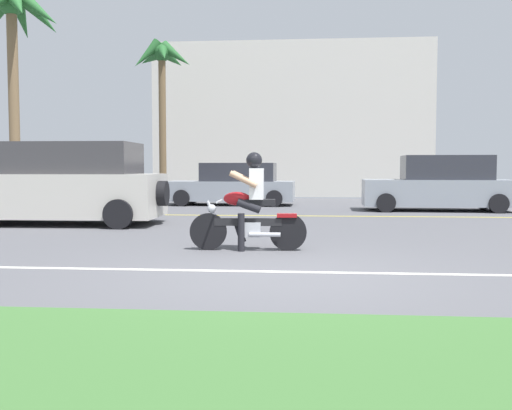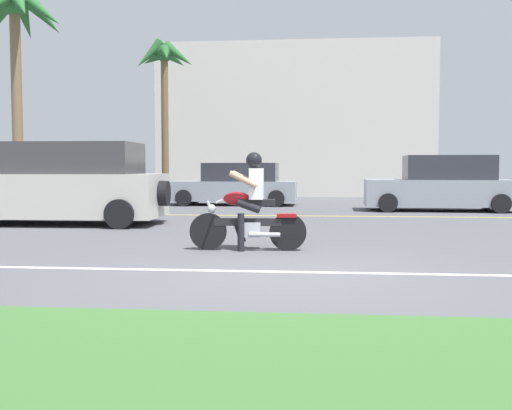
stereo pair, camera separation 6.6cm
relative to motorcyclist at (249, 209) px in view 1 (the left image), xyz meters
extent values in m
cube|color=#545459|center=(0.55, 0.96, -0.68)|extent=(56.00, 30.00, 0.04)
cube|color=#3D6B33|center=(0.55, -6.14, -0.63)|extent=(56.00, 3.80, 0.06)
cube|color=silver|center=(0.55, -1.91, -0.65)|extent=(50.40, 0.12, 0.01)
cube|color=yellow|center=(0.55, 6.74, -0.65)|extent=(50.40, 0.12, 0.01)
cylinder|color=black|center=(-0.65, -0.02, -0.36)|extent=(0.59, 0.11, 0.59)
cylinder|color=black|center=(0.62, 0.02, -0.36)|extent=(0.59, 0.11, 0.59)
cylinder|color=#B7BAC1|center=(-0.55, -0.01, -0.12)|extent=(0.26, 0.06, 0.51)
cube|color=black|center=(-0.02, 0.00, -0.21)|extent=(1.07, 0.13, 0.12)
cube|color=#B7BAC1|center=(0.03, 0.00, -0.32)|extent=(0.32, 0.20, 0.23)
ellipsoid|color=maroon|center=(-0.19, 0.00, 0.16)|extent=(0.43, 0.23, 0.21)
cube|color=black|center=(0.18, 0.01, 0.11)|extent=(0.48, 0.23, 0.10)
cube|color=maroon|center=(0.60, 0.02, -0.10)|extent=(0.32, 0.17, 0.06)
cylinder|color=#B7BAC1|center=(-0.48, -0.01, 0.12)|extent=(0.05, 0.61, 0.04)
sphere|color=#B7BAC1|center=(-0.59, -0.01, 0.00)|extent=(0.14, 0.14, 0.14)
cylinder|color=#B7BAC1|center=(0.26, -0.11, -0.39)|extent=(0.49, 0.08, 0.07)
cube|color=white|center=(0.12, 0.01, 0.40)|extent=(0.22, 0.32, 0.49)
sphere|color=black|center=(0.08, 0.01, 0.77)|extent=(0.25, 0.25, 0.25)
cylinder|color=black|center=(0.00, 0.10, 0.06)|extent=(0.40, 0.14, 0.25)
cylinder|color=black|center=(0.01, -0.09, 0.06)|extent=(0.40, 0.14, 0.25)
cylinder|color=black|center=(-0.11, -0.14, -0.36)|extent=(0.11, 0.11, 0.60)
cylinder|color=black|center=(-0.16, 0.12, -0.39)|extent=(0.20, 0.11, 0.33)
cylinder|color=tan|center=(-0.08, 0.20, 0.47)|extent=(0.44, 0.10, 0.28)
cylinder|color=tan|center=(-0.07, -0.19, 0.47)|extent=(0.44, 0.10, 0.28)
cube|color=beige|center=(-4.76, 3.91, 0.01)|extent=(4.59, 2.06, 0.99)
cube|color=#3B3A3D|center=(-4.67, 3.91, 0.87)|extent=(3.31, 1.75, 0.72)
cylinder|color=black|center=(-3.14, 4.92, -0.34)|extent=(0.64, 0.23, 0.64)
cylinder|color=black|center=(-6.42, 4.85, -0.34)|extent=(0.64, 0.23, 0.64)
cylinder|color=black|center=(-3.10, 2.97, -0.34)|extent=(0.64, 0.23, 0.64)
cylinder|color=black|center=(-2.38, 3.96, 0.06)|extent=(0.21, 0.58, 0.58)
cube|color=#232328|center=(-7.50, 9.08, -0.12)|extent=(3.74, 1.72, 0.76)
cube|color=black|center=(-7.73, 9.08, 0.60)|extent=(2.17, 1.47, 0.70)
cylinder|color=black|center=(-6.15, 8.24, -0.38)|extent=(0.56, 0.18, 0.56)
cylinder|color=black|center=(-8.85, 9.92, -0.38)|extent=(0.56, 0.18, 0.56)
cylinder|color=black|center=(-6.17, 9.94, -0.38)|extent=(0.56, 0.18, 0.56)
cube|color=#8C939E|center=(-1.76, 11.20, -0.16)|extent=(4.41, 1.77, 0.68)
cube|color=#2D2F36|center=(-1.50, 11.19, 0.50)|extent=(2.57, 1.50, 0.63)
cylinder|color=black|center=(-0.17, 12.00, -0.38)|extent=(0.56, 0.19, 0.56)
cylinder|color=black|center=(-3.32, 12.07, -0.38)|extent=(0.56, 0.19, 0.56)
cylinder|color=black|center=(-0.21, 10.33, -0.38)|extent=(0.56, 0.19, 0.56)
cylinder|color=black|center=(-3.36, 10.40, -0.38)|extent=(0.56, 0.19, 0.56)
cube|color=#8C939E|center=(4.80, 9.06, -0.11)|extent=(4.45, 1.83, 0.79)
cube|color=#2D2F36|center=(5.07, 9.06, 0.65)|extent=(2.59, 1.54, 0.73)
cylinder|color=black|center=(6.41, 9.86, -0.38)|extent=(0.57, 0.20, 0.56)
cylinder|color=black|center=(3.25, 9.96, -0.38)|extent=(0.57, 0.20, 0.56)
cylinder|color=black|center=(6.36, 8.17, -0.38)|extent=(0.57, 0.20, 0.56)
cylinder|color=black|center=(3.19, 8.27, -0.38)|extent=(0.57, 0.20, 0.56)
cylinder|color=brown|center=(-11.20, 14.31, 3.37)|extent=(0.43, 0.43, 8.06)
sphere|color=#28662D|center=(-11.20, 14.31, 7.40)|extent=(1.11, 1.11, 1.11)
cone|color=#28662D|center=(-10.20, 14.32, 7.15)|extent=(2.28, 0.83, 1.98)
cone|color=#28662D|center=(-10.45, 14.97, 7.15)|extent=(2.17, 2.04, 2.12)
cone|color=#28662D|center=(-11.30, 15.31, 7.15)|extent=(1.00, 2.13, 2.22)
cone|color=#28662D|center=(-10.58, 13.52, 7.15)|extent=(2.07, 2.30, 1.91)
cylinder|color=brown|center=(-4.83, 13.77, 2.25)|extent=(0.28, 0.28, 5.82)
sphere|color=#235B28|center=(-4.83, 13.77, 5.16)|extent=(0.73, 0.73, 0.73)
cone|color=#235B28|center=(-4.23, 13.68, 5.01)|extent=(1.44, 0.69, 1.17)
cone|color=#235B28|center=(-4.57, 14.32, 5.01)|extent=(1.06, 1.50, 0.85)
cone|color=#235B28|center=(-5.33, 14.12, 5.01)|extent=(1.44, 1.22, 0.77)
cone|color=#235B28|center=(-5.35, 13.44, 5.01)|extent=(1.35, 1.10, 1.30)
cone|color=#235B28|center=(-4.64, 13.20, 5.01)|extent=(0.92, 1.50, 1.02)
cylinder|color=black|center=(-6.87, 7.62, -0.40)|extent=(0.51, 0.22, 0.51)
cylinder|color=black|center=(-5.81, 7.30, -0.40)|extent=(0.51, 0.22, 0.51)
cylinder|color=#B7BAC1|center=(-6.79, 7.60, -0.19)|extent=(0.23, 0.11, 0.44)
cube|color=black|center=(-6.34, 7.46, -0.27)|extent=(0.91, 0.35, 0.10)
cube|color=#B7BAC1|center=(-6.30, 7.45, -0.37)|extent=(0.31, 0.24, 0.20)
ellipsoid|color=#B76614|center=(-6.48, 7.50, 0.06)|extent=(0.37, 0.20, 0.19)
cube|color=black|center=(-6.18, 7.41, 0.01)|extent=(0.44, 0.30, 0.08)
cube|color=#B76614|center=(-5.83, 7.30, -0.17)|extent=(0.30, 0.21, 0.05)
cylinder|color=#B7BAC1|center=(-6.72, 7.58, 0.02)|extent=(0.18, 0.51, 0.03)
sphere|color=#B7BAC1|center=(-6.82, 7.61, -0.08)|extent=(0.12, 0.12, 0.12)
cylinder|color=#B7BAC1|center=(-6.14, 7.29, -0.43)|extent=(0.42, 0.18, 0.06)
cube|color=white|center=(-6.22, 7.43, 0.26)|extent=(0.26, 0.31, 0.43)
sphere|color=maroon|center=(-6.26, 7.44, 0.58)|extent=(0.22, 0.22, 0.22)
cylinder|color=black|center=(-6.30, 7.54, -0.04)|extent=(0.36, 0.20, 0.21)
cylinder|color=black|center=(-6.35, 7.37, -0.04)|extent=(0.36, 0.20, 0.21)
cylinder|color=black|center=(-6.45, 7.37, -0.40)|extent=(0.12, 0.12, 0.52)
cylinder|color=black|center=(-6.42, 7.59, -0.43)|extent=(0.19, 0.14, 0.29)
cylinder|color=tan|center=(-6.34, 7.64, 0.33)|extent=(0.39, 0.18, 0.24)
cylinder|color=tan|center=(-6.44, 7.31, 0.33)|extent=(0.39, 0.18, 0.24)
cube|color=beige|center=(0.14, 18.96, 2.80)|extent=(12.50, 4.00, 6.91)
camera|label=1|loc=(0.94, -9.27, 0.66)|focal=41.51mm
camera|label=2|loc=(1.01, -9.27, 0.66)|focal=41.51mm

